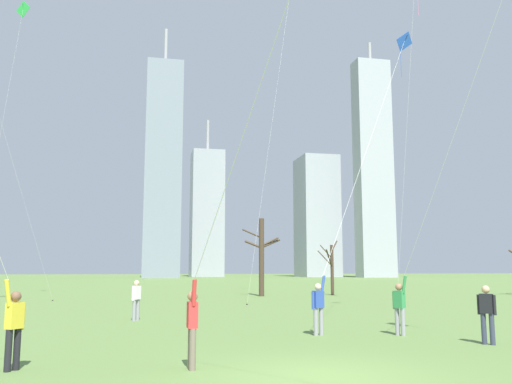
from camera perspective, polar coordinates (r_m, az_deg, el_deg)
name	(u,v)px	position (r m, az deg, el deg)	size (l,w,h in m)	color
ground_plane	(320,376)	(11.24, 6.76, -18.74)	(400.00, 400.00, 0.00)	#5B7A3D
kite_flyer_midfield_right_blue	(334,257)	(18.60, 8.24, -6.77)	(7.13, 6.02, 13.25)	gray
kite_flyer_foreground_right_purple	(226,223)	(9.84, -3.17, -3.27)	(3.15, 15.76, 16.08)	#726656
kite_flyer_midfield_center_white	(444,178)	(16.41, 19.20, 1.39)	(1.95, 10.55, 17.23)	gray
bystander_strolling_midfield	(136,298)	(22.89, -12.51, -10.85)	(0.37, 0.41, 1.62)	gray
bystander_watching_nearby	(487,311)	(16.75, 23.16, -11.50)	(0.37, 0.41, 1.62)	#33384C
distant_kite_high_overhead_pink	(413,10)	(34.25, 16.26, 17.92)	(1.15, 2.53, 18.98)	pink
distant_kite_drifting_left_green	(19,30)	(43.99, -23.67, 15.38)	(2.90, 1.15, 21.26)	green
bare_tree_far_right_edge	(332,266)	(44.25, 7.98, -7.70)	(2.10, 3.01, 4.42)	#423326
bare_tree_right_of_center	(262,255)	(41.81, 0.58, -6.64)	(2.91, 1.36, 5.93)	#423326
skyline_mid_tower_right	(163,167)	(125.10, -9.78, 2.61)	(8.29, 5.44, 58.16)	gray
skyline_slender_spire	(373,167)	(133.37, 12.25, 2.63)	(8.43, 5.02, 57.79)	#9EA3AD
skyline_tall_tower	(207,213)	(142.13, -5.21, -2.25)	(8.27, 8.83, 41.49)	#9EA3AD
skyline_squat_block	(317,217)	(139.84, 6.43, -2.59)	(9.25, 11.33, 30.64)	#9EA3AD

